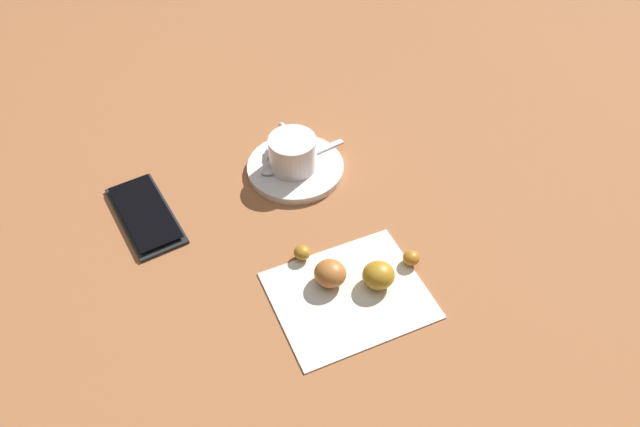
# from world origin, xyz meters

# --- Properties ---
(ground_plane) EXTENTS (1.80, 1.80, 0.00)m
(ground_plane) POSITION_xyz_m (0.00, 0.00, 0.00)
(ground_plane) COLOR #9D6038
(saucer) EXTENTS (0.14, 0.14, 0.01)m
(saucer) POSITION_xyz_m (-0.13, -0.01, 0.01)
(saucer) COLOR white
(saucer) RESTS_ON ground
(espresso_cup) EXTENTS (0.09, 0.07, 0.05)m
(espresso_cup) POSITION_xyz_m (-0.13, -0.01, 0.04)
(espresso_cup) COLOR white
(espresso_cup) RESTS_ON saucer
(teaspoon) EXTENTS (0.06, 0.13, 0.01)m
(teaspoon) POSITION_xyz_m (-0.13, -0.02, 0.01)
(teaspoon) COLOR silver
(teaspoon) RESTS_ON saucer
(sugar_packet) EXTENTS (0.02, 0.07, 0.01)m
(sugar_packet) POSITION_xyz_m (-0.15, -0.01, 0.01)
(sugar_packet) COLOR white
(sugar_packet) RESTS_ON saucer
(napkin) EXTENTS (0.19, 0.21, 0.00)m
(napkin) POSITION_xyz_m (0.10, 0.02, 0.00)
(napkin) COLOR silver
(napkin) RESTS_ON ground
(croissant) EXTENTS (0.09, 0.16, 0.03)m
(croissant) POSITION_xyz_m (0.08, 0.03, 0.02)
(croissant) COLOR #A8701F
(croissant) RESTS_ON napkin
(cell_phone) EXTENTS (0.16, 0.11, 0.01)m
(cell_phone) POSITION_xyz_m (-0.08, -0.22, 0.01)
(cell_phone) COLOR black
(cell_phone) RESTS_ON ground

